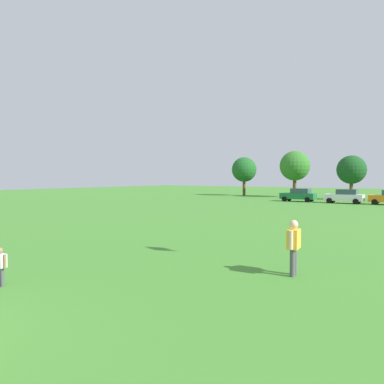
{
  "coord_description": "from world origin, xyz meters",
  "views": [
    {
      "loc": [
        8.17,
        -1.72,
        3.08
      ],
      "look_at": [
        1.19,
        8.57,
        2.58
      ],
      "focal_mm": 34.19,
      "sensor_mm": 36.0,
      "label": 1
    }
  ],
  "objects_px": {
    "parked_car_green_0": "(299,195)",
    "tree_far_left": "(244,170)",
    "child_kite_flyer": "(0,263)",
    "adult_bystander": "(294,243)",
    "tree_left": "(295,166)",
    "parked_car_white_1": "(345,196)",
    "tree_center": "(352,170)"
  },
  "relations": [
    {
      "from": "parked_car_green_0",
      "to": "tree_far_left",
      "type": "height_order",
      "value": "tree_far_left"
    },
    {
      "from": "child_kite_flyer",
      "to": "adult_bystander",
      "type": "height_order",
      "value": "adult_bystander"
    },
    {
      "from": "child_kite_flyer",
      "to": "tree_left",
      "type": "bearing_deg",
      "value": 95.26
    },
    {
      "from": "adult_bystander",
      "to": "parked_car_white_1",
      "type": "relative_size",
      "value": 0.41
    },
    {
      "from": "adult_bystander",
      "to": "tree_far_left",
      "type": "xyz_separation_m",
      "value": [
        -23.7,
        44.99,
        3.35
      ]
    },
    {
      "from": "parked_car_white_1",
      "to": "tree_center",
      "type": "distance_m",
      "value": 8.41
    },
    {
      "from": "tree_center",
      "to": "tree_far_left",
      "type": "bearing_deg",
      "value": 171.74
    },
    {
      "from": "tree_center",
      "to": "tree_left",
      "type": "bearing_deg",
      "value": 165.19
    },
    {
      "from": "tree_far_left",
      "to": "tree_left",
      "type": "xyz_separation_m",
      "value": [
        8.77,
        -0.24,
        0.46
      ]
    },
    {
      "from": "tree_far_left",
      "to": "tree_center",
      "type": "distance_m",
      "value": 17.61
    },
    {
      "from": "tree_left",
      "to": "tree_center",
      "type": "bearing_deg",
      "value": -14.81
    },
    {
      "from": "child_kite_flyer",
      "to": "tree_far_left",
      "type": "bearing_deg",
      "value": 104.51
    },
    {
      "from": "parked_car_green_0",
      "to": "tree_far_left",
      "type": "relative_size",
      "value": 0.66
    },
    {
      "from": "adult_bystander",
      "to": "tree_far_left",
      "type": "bearing_deg",
      "value": 22.04
    },
    {
      "from": "parked_car_green_0",
      "to": "tree_center",
      "type": "xyz_separation_m",
      "value": [
        4.84,
        7.48,
        3.26
      ]
    },
    {
      "from": "tree_far_left",
      "to": "parked_car_white_1",
      "type": "bearing_deg",
      "value": -29.43
    },
    {
      "from": "child_kite_flyer",
      "to": "tree_center",
      "type": "height_order",
      "value": "tree_center"
    },
    {
      "from": "child_kite_flyer",
      "to": "parked_car_green_0",
      "type": "xyz_separation_m",
      "value": [
        -4.62,
        40.73,
        0.2
      ]
    },
    {
      "from": "adult_bystander",
      "to": "tree_center",
      "type": "bearing_deg",
      "value": 2.66
    },
    {
      "from": "child_kite_flyer",
      "to": "tree_center",
      "type": "distance_m",
      "value": 48.33
    },
    {
      "from": "tree_far_left",
      "to": "tree_left",
      "type": "bearing_deg",
      "value": -1.59
    },
    {
      "from": "tree_far_left",
      "to": "child_kite_flyer",
      "type": "bearing_deg",
      "value": -71.27
    },
    {
      "from": "adult_bystander",
      "to": "tree_left",
      "type": "xyz_separation_m",
      "value": [
        -14.92,
        44.75,
        3.81
      ]
    },
    {
      "from": "parked_car_white_1",
      "to": "tree_far_left",
      "type": "relative_size",
      "value": 0.66
    },
    {
      "from": "adult_bystander",
      "to": "parked_car_white_1",
      "type": "bearing_deg",
      "value": 3.31
    },
    {
      "from": "child_kite_flyer",
      "to": "adult_bystander",
      "type": "distance_m",
      "value": 8.68
    },
    {
      "from": "parked_car_green_0",
      "to": "parked_car_white_1",
      "type": "xyz_separation_m",
      "value": [
        5.58,
        -0.24,
        0.0
      ]
    },
    {
      "from": "child_kite_flyer",
      "to": "tree_center",
      "type": "relative_size",
      "value": 0.18
    },
    {
      "from": "tree_far_left",
      "to": "tree_left",
      "type": "relative_size",
      "value": 0.9
    },
    {
      "from": "parked_car_green_0",
      "to": "tree_center",
      "type": "relative_size",
      "value": 0.71
    },
    {
      "from": "tree_left",
      "to": "adult_bystander",
      "type": "bearing_deg",
      "value": -71.56
    },
    {
      "from": "parked_car_white_1",
      "to": "tree_far_left",
      "type": "xyz_separation_m",
      "value": [
        -18.16,
        10.25,
        3.53
      ]
    }
  ]
}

